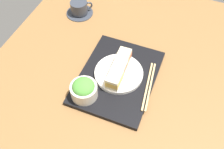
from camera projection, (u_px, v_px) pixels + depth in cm
name	position (u px, v px, depth cm)	size (l,w,h in cm)	color
ground_plane	(104.00, 89.00, 103.14)	(140.00, 100.00, 3.00)	brown
serving_tray	(118.00, 77.00, 103.58)	(37.62, 28.72, 1.75)	black
sandwich_plate	(119.00, 73.00, 102.67)	(19.12, 19.12, 1.51)	white
sandwich_near	(114.00, 79.00, 96.96)	(7.19, 5.08, 5.08)	beige
sandwich_middle	(119.00, 68.00, 100.07)	(7.65, 4.97, 4.99)	beige
sandwich_far	(123.00, 58.00, 103.10)	(7.21, 5.10, 5.08)	beige
salad_bowl	(84.00, 89.00, 94.63)	(10.02, 10.02, 7.70)	beige
chopsticks_pair	(149.00, 86.00, 99.54)	(22.63, 4.64, 0.70)	tan
coffee_cup	(79.00, 8.00, 125.69)	(12.96, 12.96, 6.58)	#333842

